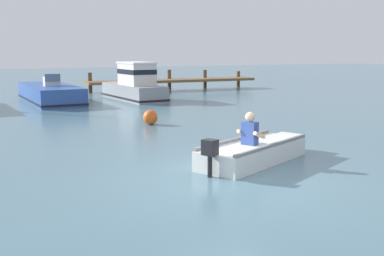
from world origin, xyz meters
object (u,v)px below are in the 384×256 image
rowboat_with_person (255,151)px  moored_boat_blue (50,94)px  moored_boat_grey (135,86)px  mooring_buoy (150,117)px

rowboat_with_person → moored_boat_blue: (-2.25, 15.06, 0.15)m
moored_boat_blue → moored_boat_grey: moored_boat_grey is taller
moored_boat_grey → moored_boat_blue: bearing=172.4°
mooring_buoy → moored_boat_grey: bearing=75.4°
mooring_buoy → rowboat_with_person: bearing=-87.7°
moored_boat_blue → mooring_buoy: size_ratio=12.23×
rowboat_with_person → moored_boat_blue: size_ratio=0.57×
rowboat_with_person → moored_boat_grey: 14.64m
moored_boat_blue → moored_boat_grey: 4.20m
moored_boat_blue → moored_boat_grey: size_ratio=1.20×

